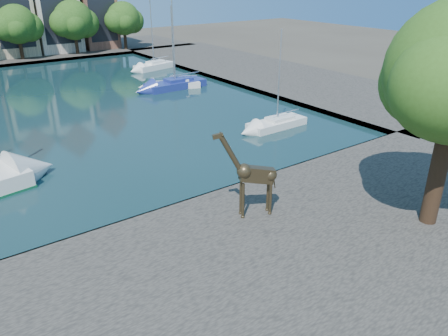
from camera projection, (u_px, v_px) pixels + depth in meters
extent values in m
plane|color=#38332B|center=(203.00, 202.00, 24.70)|extent=(160.00, 160.00, 0.00)
cube|color=black|center=(68.00, 106.00, 42.46)|extent=(38.00, 50.00, 0.08)
cube|color=#44413B|center=(290.00, 258.00, 19.41)|extent=(50.00, 14.00, 0.50)
cube|color=#44413B|center=(1.00, 57.00, 66.08)|extent=(60.00, 16.00, 0.50)
cube|color=#44413B|center=(264.00, 72.00, 55.72)|extent=(14.00, 52.00, 0.50)
cylinder|color=#332114|center=(438.00, 171.00, 20.71)|extent=(0.80, 0.80, 5.50)
sphere|color=#2A4D16|center=(445.00, 87.00, 17.70)|extent=(4.48, 4.48, 4.48)
cube|color=tan|center=(7.00, 14.00, 64.70)|extent=(5.88, 9.00, 11.50)
cube|color=black|center=(14.00, 17.00, 61.38)|extent=(4.80, 0.05, 8.62)
cube|color=beige|center=(51.00, 11.00, 68.07)|extent=(6.37, 9.00, 12.00)
cube|color=black|center=(60.00, 13.00, 64.75)|extent=(5.20, 0.05, 9.00)
cube|color=brown|center=(92.00, 14.00, 71.84)|extent=(5.39, 9.00, 10.50)
cube|color=black|center=(103.00, 16.00, 68.52)|extent=(4.40, 0.05, 7.88)
cylinder|color=#332114|center=(21.00, 48.00, 62.32)|extent=(0.50, 0.50, 3.20)
sphere|color=#1F4313|center=(17.00, 24.00, 61.01)|extent=(5.40, 5.40, 5.40)
sphere|color=#1F4313|center=(29.00, 27.00, 62.31)|extent=(4.05, 4.05, 4.05)
sphere|color=#1F4313|center=(6.00, 27.00, 60.03)|extent=(3.78, 3.78, 3.78)
cylinder|color=#332114|center=(76.00, 43.00, 66.59)|extent=(0.50, 0.50, 3.20)
sphere|color=#1F4313|center=(73.00, 20.00, 65.23)|extent=(5.80, 5.80, 5.80)
sphere|color=#1F4313|center=(85.00, 23.00, 66.62)|extent=(4.35, 4.35, 4.35)
sphere|color=#1F4313|center=(64.00, 23.00, 64.20)|extent=(4.06, 4.06, 4.06)
cylinder|color=#332114|center=(125.00, 39.00, 70.86)|extent=(0.50, 0.50, 3.20)
sphere|color=#1F4313|center=(123.00, 18.00, 69.57)|extent=(5.20, 5.20, 5.20)
sphere|color=#1F4313|center=(132.00, 21.00, 70.84)|extent=(3.90, 3.90, 3.90)
sphere|color=#1F4313|center=(116.00, 21.00, 68.62)|extent=(3.64, 3.64, 3.64)
cylinder|color=#392E1C|center=(243.00, 201.00, 21.73)|extent=(0.15, 0.15, 1.90)
cylinder|color=#392E1C|center=(241.00, 197.00, 22.08)|extent=(0.15, 0.15, 1.90)
cylinder|color=#392E1C|center=(270.00, 197.00, 22.07)|extent=(0.15, 0.15, 1.90)
cylinder|color=#392E1C|center=(268.00, 194.00, 22.42)|extent=(0.15, 0.15, 1.90)
cube|color=#392E1C|center=(257.00, 175.00, 21.57)|extent=(1.90, 1.13, 1.11)
cylinder|color=#392E1C|center=(231.00, 154.00, 20.75)|extent=(1.24, 0.69, 1.97)
cube|color=#392E1C|center=(218.00, 136.00, 20.21)|extent=(0.55, 0.34, 0.30)
cube|color=silver|center=(277.00, 123.00, 36.21)|extent=(5.33, 1.96, 0.79)
cube|color=silver|center=(277.00, 120.00, 36.11)|extent=(2.34, 1.35, 0.44)
cylinder|color=#B2B2B7|center=(279.00, 77.00, 34.64)|extent=(0.10, 0.10, 7.27)
cube|color=navy|center=(175.00, 84.00, 48.59)|extent=(6.89, 2.59, 0.99)
cube|color=navy|center=(175.00, 81.00, 48.46)|extent=(3.03, 1.76, 0.55)
cylinder|color=#B2B2B7|center=(173.00, 33.00, 46.36)|extent=(0.13, 0.13, 10.42)
cube|color=silver|center=(174.00, 84.00, 48.81)|extent=(5.90, 3.85, 0.87)
cube|color=silver|center=(174.00, 81.00, 48.69)|extent=(2.77, 2.16, 0.48)
cylinder|color=#B2B2B7|center=(173.00, 45.00, 47.08)|extent=(0.12, 0.12, 8.00)
cube|color=white|center=(154.00, 66.00, 58.30)|extent=(5.85, 3.22, 0.95)
cube|color=white|center=(154.00, 63.00, 58.17)|extent=(2.68, 1.90, 0.53)
cylinder|color=#B2B2B7|center=(152.00, 32.00, 56.56)|extent=(0.13, 0.13, 7.98)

